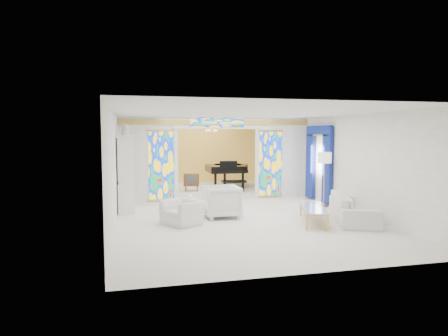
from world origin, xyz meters
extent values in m
plane|color=silver|center=(0.00, 0.00, 0.00)|extent=(12.00, 12.00, 0.00)
cube|color=white|center=(0.00, 0.00, 3.00)|extent=(7.00, 12.00, 0.02)
cube|color=white|center=(0.00, 6.00, 1.50)|extent=(7.00, 0.02, 3.00)
cube|color=white|center=(0.00, -6.00, 1.50)|extent=(7.00, 0.02, 3.00)
cube|color=white|center=(-3.50, 0.00, 1.50)|extent=(0.02, 12.00, 3.00)
cube|color=white|center=(3.50, 0.00, 1.50)|extent=(0.02, 12.00, 3.00)
cube|color=white|center=(-2.50, 2.00, 1.50)|extent=(2.00, 0.18, 3.00)
cube|color=white|center=(2.50, 2.00, 1.50)|extent=(2.00, 0.18, 3.00)
cube|color=white|center=(0.00, 2.00, 2.80)|extent=(3.00, 0.18, 0.40)
cube|color=white|center=(-1.50, 1.90, 1.30)|extent=(0.12, 0.06, 2.60)
cube|color=white|center=(1.50, 1.90, 1.30)|extent=(0.12, 0.06, 2.60)
cube|color=white|center=(0.00, 1.90, 2.65)|extent=(3.24, 0.06, 0.12)
cube|color=#D9BC51|center=(0.00, 1.90, 2.82)|extent=(7.00, 0.05, 0.18)
cube|color=gold|center=(-2.03, 1.89, 1.30)|extent=(0.90, 0.04, 2.40)
cube|color=gold|center=(2.03, 1.89, 1.30)|extent=(0.90, 0.04, 2.40)
cube|color=gold|center=(0.00, 1.89, 2.82)|extent=(2.00, 0.04, 0.34)
cube|color=silver|center=(0.00, 4.10, 0.09)|extent=(6.80, 3.80, 0.18)
cube|color=#E1AE4E|center=(0.00, 5.88, 1.50)|extent=(6.70, 0.10, 2.90)
cylinder|color=#C39244|center=(0.20, 4.00, 2.55)|extent=(0.48, 0.48, 0.30)
cube|color=navy|center=(3.40, 0.05, 1.35)|extent=(0.12, 0.55, 2.60)
cube|color=navy|center=(3.40, 1.35, 1.35)|extent=(0.12, 0.55, 2.60)
cube|color=navy|center=(3.40, 0.70, 2.55)|extent=(0.14, 1.70, 0.30)
cube|color=gold|center=(3.40, 0.70, 2.38)|extent=(0.12, 1.50, 0.06)
cube|color=white|center=(-3.22, 0.60, 0.45)|extent=(0.50, 1.40, 0.90)
cube|color=white|center=(-3.22, 0.60, 1.60)|extent=(0.44, 1.30, 1.40)
cube|color=white|center=(-2.99, 0.60, 1.60)|extent=(0.01, 1.20, 1.30)
cube|color=white|center=(-3.22, 0.60, 2.34)|extent=(0.56, 1.46, 0.08)
cylinder|color=white|center=(-3.22, 0.25, 2.46)|extent=(0.22, 0.22, 0.16)
sphere|color=white|center=(-3.22, 0.25, 2.62)|extent=(0.20, 0.20, 0.20)
imported|color=silver|center=(-1.74, -1.71, 0.32)|extent=(1.26, 1.30, 0.65)
imported|color=white|center=(-0.54, -1.08, 0.46)|extent=(1.03, 1.00, 0.93)
imported|color=silver|center=(2.95, -2.36, 0.37)|extent=(1.83, 2.72, 0.74)
cylinder|color=white|center=(-1.44, -0.92, 0.52)|extent=(0.46, 0.46, 0.03)
cylinder|color=white|center=(-1.44, -0.92, 0.26)|extent=(0.08, 0.08, 0.50)
cylinder|color=white|center=(-1.44, -0.92, 0.01)|extent=(0.31, 0.31, 0.03)
imported|color=white|center=(-1.44, -0.92, 0.64)|extent=(0.23, 0.23, 0.20)
cube|color=white|center=(1.75, -2.33, 0.42)|extent=(1.20, 2.03, 0.04)
cube|color=#C39244|center=(1.75, -2.33, 0.40)|extent=(1.24, 2.07, 0.03)
cube|color=#C39244|center=(1.20, -3.12, 0.20)|extent=(0.05, 0.05, 0.40)
cube|color=#C39244|center=(1.67, -3.29, 0.20)|extent=(0.05, 0.05, 0.40)
cube|color=#C39244|center=(1.82, -1.37, 0.20)|extent=(0.05, 0.05, 0.40)
cube|color=#C39244|center=(2.29, -1.54, 0.20)|extent=(0.05, 0.05, 0.40)
cylinder|color=#C39244|center=(3.12, -0.27, 0.02)|extent=(0.37, 0.37, 0.03)
cylinder|color=#C39244|center=(3.12, -0.27, 0.83)|extent=(0.04, 0.04, 1.66)
cylinder|color=silver|center=(3.12, -0.27, 1.64)|extent=(0.53, 0.53, 0.35)
cube|color=black|center=(0.80, 3.99, 0.96)|extent=(1.53, 1.63, 0.29)
cylinder|color=black|center=(1.12, 4.35, 0.96)|extent=(1.52, 1.52, 0.29)
cube|color=black|center=(0.78, 3.07, 0.92)|extent=(1.40, 0.34, 0.10)
cube|color=white|center=(0.78, 2.98, 0.94)|extent=(1.29, 0.13, 0.03)
cube|color=black|center=(0.79, 3.43, 1.19)|extent=(0.72, 0.05, 0.26)
cube|color=black|center=(0.76, 2.45, 0.59)|extent=(0.94, 0.38, 0.08)
cylinder|color=black|center=(0.22, 3.28, 0.50)|extent=(0.11, 0.11, 0.64)
cylinder|color=black|center=(1.35, 3.26, 0.50)|extent=(0.11, 0.11, 0.64)
cylinder|color=black|center=(0.92, 4.61, 0.50)|extent=(0.11, 0.11, 0.64)
cube|color=brown|center=(-0.77, 3.17, 0.62)|extent=(0.65, 0.52, 0.47)
cube|color=#373C39|center=(-0.82, 2.98, 0.65)|extent=(0.37, 0.11, 0.30)
cone|color=brown|center=(-1.02, 3.09, 0.28)|extent=(0.04, 0.04, 0.21)
cone|color=brown|center=(-0.59, 2.98, 0.28)|extent=(0.04, 0.04, 0.21)
cone|color=brown|center=(-0.95, 3.36, 0.28)|extent=(0.04, 0.04, 0.21)
cone|color=brown|center=(-0.52, 3.25, 0.28)|extent=(0.04, 0.04, 0.21)
camera|label=1|loc=(-3.08, -12.22, 2.44)|focal=32.00mm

